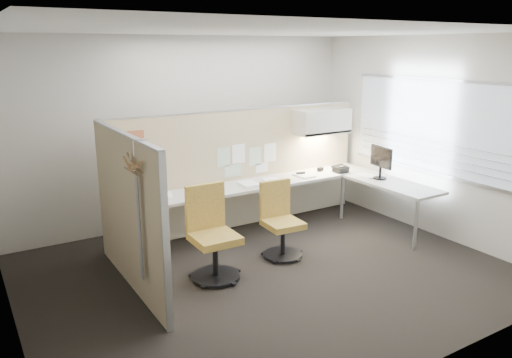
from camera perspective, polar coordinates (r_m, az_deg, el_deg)
floor at (r=6.14m, az=1.35°, el=-10.60°), size 5.50×4.50×0.01m
ceiling at (r=5.54m, az=1.54°, el=16.64°), size 5.50×4.50×0.01m
wall_back at (r=7.63m, az=-7.86°, el=5.43°), size 5.50×0.02×2.80m
wall_front at (r=4.05m, az=19.11°, el=-3.74°), size 5.50×0.02×2.80m
wall_left at (r=4.81m, az=-27.22°, el=-1.70°), size 0.02×4.50×2.80m
wall_right at (r=7.51m, az=19.37°, el=4.58°), size 0.02×4.50×2.80m
window_pane at (r=7.47m, az=19.35°, el=5.70°), size 0.01×2.80×1.30m
partition_back at (r=7.40m, az=-1.77°, el=1.14°), size 4.10×0.06×1.75m
partition_left at (r=5.64m, az=-14.36°, el=-3.77°), size 0.06×2.20×1.75m
desk at (r=7.28m, az=2.71°, el=-1.33°), size 4.00×2.07×0.73m
overhead_bin at (r=7.87m, az=7.58°, el=6.54°), size 0.90×0.36×0.38m
task_light_strip at (r=7.90m, az=7.53°, el=5.04°), size 0.60×0.06×0.02m
pinned_papers at (r=7.38m, az=-1.11°, el=2.35°), size 1.01×0.00×0.47m
poster at (r=6.63m, az=-13.77°, el=3.89°), size 0.28×0.00×0.35m
chair_left at (r=5.85m, az=-5.07°, el=-6.53°), size 0.57×0.57×1.08m
chair_right at (r=6.44m, az=2.78°, el=-4.97°), size 0.51×0.51×0.96m
monitor at (r=7.57m, az=14.09°, el=2.06°), size 0.19×0.46×0.49m
phone at (r=7.90m, az=9.62°, el=1.12°), size 0.22×0.21×0.12m
stapler at (r=7.65m, az=5.12°, el=0.61°), size 0.15×0.07×0.05m
tape_dispenser at (r=7.94m, az=7.36°, el=1.10°), size 0.11×0.09×0.06m
coat_hook at (r=4.96m, az=-13.73°, el=0.15°), size 0.18×0.48×1.42m
paper_stack_0 at (r=6.56m, az=-11.79°, el=-2.17°), size 0.29×0.34×0.03m
paper_stack_1 at (r=6.88m, az=-5.97°, el=-1.18°), size 0.30×0.35×0.02m
paper_stack_2 at (r=7.03m, az=-0.85°, el=-0.63°), size 0.25×0.31×0.04m
paper_stack_3 at (r=7.31m, az=1.92°, el=-0.16°), size 0.27×0.33×0.01m
paper_stack_4 at (r=7.61m, az=5.51°, el=0.42°), size 0.24×0.31×0.02m
paper_stack_5 at (r=7.76m, az=12.49°, el=0.39°), size 0.26×0.32×0.02m
paper_stack_6 at (r=6.71m, az=-10.56°, el=-1.83°), size 0.30×0.35×0.01m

